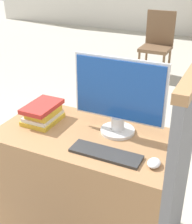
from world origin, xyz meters
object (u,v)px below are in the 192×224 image
Objects in this scene: keyboard at (106,154)px; mouse at (154,163)px; monitor at (119,96)px; far_chair at (158,41)px; book_stack at (43,113)px.

mouse is (0.27, 0.02, 0.01)m from keyboard.
monitor is 1.41× the size of keyboard.
mouse is at bearing -39.11° from monitor.
monitor reaches higher than mouse.
far_chair reaches higher than mouse.
monitor is 0.45m from mouse.
monitor is 2.04× the size of book_stack.
keyboard is 1.45× the size of book_stack.
mouse is 3.53m from far_chair.
keyboard is at bearing -18.79° from book_stack.
far_chair is (-0.11, 3.24, -0.25)m from book_stack.
book_stack is 0.28× the size of far_chair.
monitor is at bearing 140.89° from mouse.
mouse is at bearing -11.68° from book_stack.
book_stack is (-0.49, -0.08, -0.18)m from monitor.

